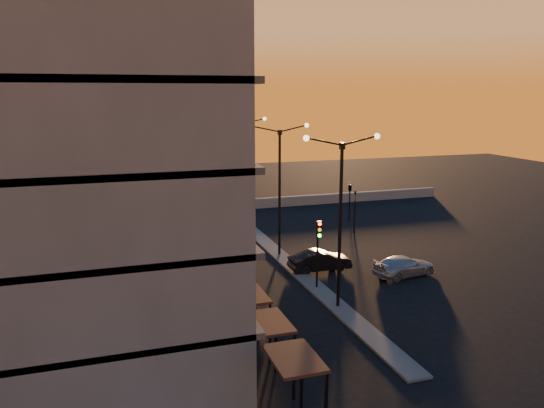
{
  "coord_description": "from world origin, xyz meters",
  "views": [
    {
      "loc": [
        -11.9,
        -24.89,
        11.59
      ],
      "look_at": [
        -1.43,
        7.34,
        4.46
      ],
      "focal_mm": 35.0,
      "sensor_mm": 36.0,
      "label": 1
    }
  ],
  "objects": [
    {
      "name": "traffic_light_main",
      "position": [
        0.0,
        2.87,
        2.89
      ],
      "size": [
        0.28,
        0.44,
        4.25
      ],
      "color": "black",
      "rests_on": "ground"
    },
    {
      "name": "median",
      "position": [
        0.0,
        10.0,
        0.06
      ],
      "size": [
        1.2,
        36.0,
        0.12
      ],
      "primitive_type": "cube",
      "color": "#4F4F4C",
      "rests_on": "ground"
    },
    {
      "name": "streetlamp_mid",
      "position": [
        0.0,
        10.0,
        5.59
      ],
      "size": [
        4.32,
        0.32,
        9.51
      ],
      "color": "black",
      "rests_on": "ground"
    },
    {
      "name": "car_wagon",
      "position": [
        6.28,
        3.46,
        0.63
      ],
      "size": [
        4.6,
        2.44,
        1.27
      ],
      "primitive_type": "imported",
      "rotation": [
        0.0,
        0.0,
        1.73
      ],
      "color": "#A8ACB0",
      "rests_on": "ground"
    },
    {
      "name": "parapet",
      "position": [
        2.0,
        26.0,
        0.5
      ],
      "size": [
        44.0,
        0.5,
        1.0
      ],
      "primitive_type": "cube",
      "color": "gray",
      "rests_on": "ground"
    },
    {
      "name": "signal_east_a",
      "position": [
        8.0,
        14.0,
        1.93
      ],
      "size": [
        0.13,
        0.16,
        3.6
      ],
      "color": "black",
      "rests_on": "ground"
    },
    {
      "name": "streetlamp_near",
      "position": [
        0.0,
        0.0,
        5.59
      ],
      "size": [
        4.32,
        0.32,
        9.51
      ],
      "color": "black",
      "rests_on": "ground"
    },
    {
      "name": "signal_east_b",
      "position": [
        9.5,
        18.0,
        3.1
      ],
      "size": [
        0.42,
        1.99,
        3.6
      ],
      "color": "black",
      "rests_on": "ground"
    },
    {
      "name": "sidewalk_west",
      "position": [
        -10.5,
        4.0,
        0.06
      ],
      "size": [
        5.0,
        40.0,
        0.12
      ],
      "primitive_type": "cube",
      "color": "#4F4F4C",
      "rests_on": "ground"
    },
    {
      "name": "car_hatchback",
      "position": [
        -6.5,
        -1.33,
        0.72
      ],
      "size": [
        4.44,
        2.39,
        1.44
      ],
      "primitive_type": "imported",
      "rotation": [
        0.0,
        0.0,
        1.4
      ],
      "color": "#B3B7BB",
      "rests_on": "ground"
    },
    {
      "name": "car_sedan",
      "position": [
        1.5,
        6.06,
        0.68
      ],
      "size": [
        4.14,
        1.45,
        1.36
      ],
      "primitive_type": "imported",
      "rotation": [
        0.0,
        0.0,
        1.57
      ],
      "color": "black",
      "rests_on": "ground"
    },
    {
      "name": "ground",
      "position": [
        0.0,
        0.0,
        0.0
      ],
      "size": [
        120.0,
        120.0,
        0.0
      ],
      "primitive_type": "plane",
      "color": "black",
      "rests_on": "ground"
    },
    {
      "name": "streetlamp_far",
      "position": [
        0.0,
        20.0,
        5.59
      ],
      "size": [
        4.32,
        0.32,
        9.51
      ],
      "color": "black",
      "rests_on": "ground"
    },
    {
      "name": "building",
      "position": [
        -14.0,
        0.03,
        11.91
      ],
      "size": [
        14.35,
        17.08,
        25.0
      ],
      "color": "slate",
      "rests_on": "ground"
    }
  ]
}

